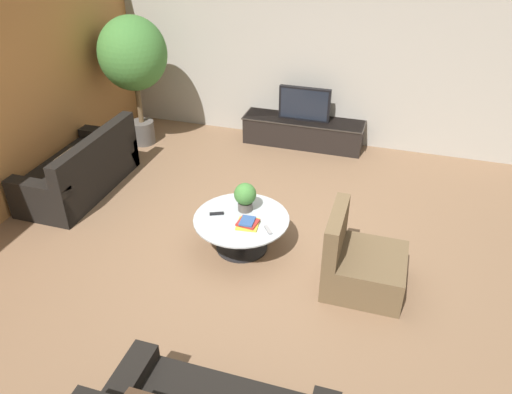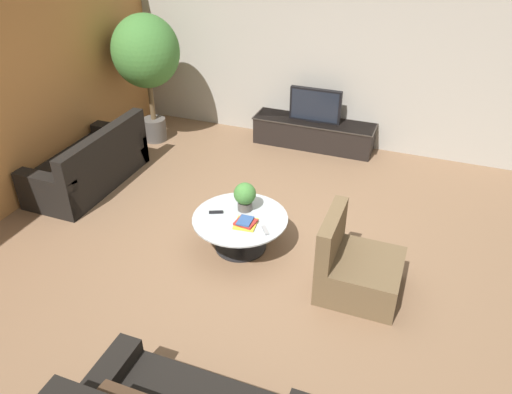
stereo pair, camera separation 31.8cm
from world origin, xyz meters
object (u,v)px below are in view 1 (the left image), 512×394
object	(u,v)px
television	(305,104)
coffee_table	(242,227)
couch_by_wall	(81,171)
armchair_wicker	(360,264)
potted_plant_tabletop	(245,196)
media_console	(303,131)
potted_palm_tall	(133,57)

from	to	relation	value
television	coffee_table	xyz separation A→B (m)	(-0.07, -2.86, -0.40)
couch_by_wall	armchair_wicker	distance (m)	3.95
potted_plant_tabletop	armchair_wicker	bearing A→B (deg)	-16.88
media_console	potted_palm_tall	xyz separation A→B (m)	(-2.49, -0.70, 1.18)
potted_plant_tabletop	potted_palm_tall	bearing A→B (deg)	140.34
television	potted_plant_tabletop	bearing A→B (deg)	-91.78
television	potted_palm_tall	bearing A→B (deg)	-164.36
media_console	coffee_table	world-z (taller)	media_console
couch_by_wall	potted_palm_tall	distance (m)	1.94
potted_palm_tall	coffee_table	bearing A→B (deg)	-41.90
armchair_wicker	potted_palm_tall	bearing A→B (deg)	57.47
media_console	armchair_wicker	size ratio (longest dim) A/B	2.23
coffee_table	television	bearing A→B (deg)	88.52
couch_by_wall	armchair_wicker	size ratio (longest dim) A/B	2.07
potted_palm_tall	couch_by_wall	bearing A→B (deg)	-92.77
television	couch_by_wall	xyz separation A→B (m)	(-2.57, -2.28, -0.41)
coffee_table	armchair_wicker	bearing A→B (deg)	-10.16
media_console	television	size ratio (longest dim) A/B	2.39
media_console	potted_palm_tall	world-z (taller)	potted_palm_tall
armchair_wicker	potted_plant_tabletop	xyz separation A→B (m)	(-1.38, 0.42, 0.33)
media_console	couch_by_wall	world-z (taller)	couch_by_wall
media_console	armchair_wicker	xyz separation A→B (m)	(1.29, -3.11, 0.04)
coffee_table	couch_by_wall	size ratio (longest dim) A/B	0.61
television	potted_palm_tall	xyz separation A→B (m)	(-2.49, -0.70, 0.71)
television	armchair_wicker	size ratio (longest dim) A/B	0.93
couch_by_wall	potted_plant_tabletop	bearing A→B (deg)	80.54
couch_by_wall	armchair_wicker	world-z (taller)	armchair_wicker
armchair_wicker	coffee_table	bearing A→B (deg)	79.84
media_console	armchair_wicker	distance (m)	3.37
television	potted_palm_tall	world-z (taller)	potted_palm_tall
television	coffee_table	size ratio (longest dim) A/B	0.74
armchair_wicker	potted_plant_tabletop	world-z (taller)	armchair_wicker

